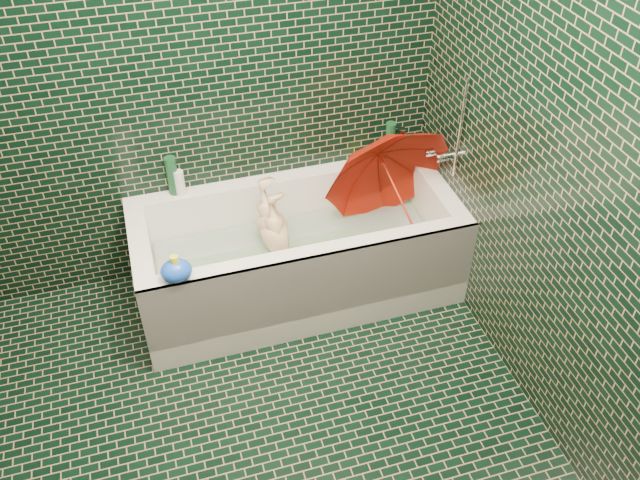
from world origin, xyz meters
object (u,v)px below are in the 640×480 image
object	(u,v)px
rubber_duck	(364,157)
bathtub	(299,262)
child	(279,247)
bath_toy	(176,270)
umbrella	(398,194)

from	to	relation	value
rubber_duck	bathtub	bearing A→B (deg)	-139.32
child	bath_toy	world-z (taller)	bath_toy
bathtub	child	xyz separation A→B (m)	(-0.09, 0.04, 0.10)
bath_toy	rubber_duck	bearing A→B (deg)	10.21
bathtub	umbrella	size ratio (longest dim) A/B	2.46
umbrella	rubber_duck	bearing A→B (deg)	108.11
rubber_duck	bath_toy	distance (m)	1.31
bathtub	bath_toy	xyz separation A→B (m)	(-0.65, -0.32, 0.40)
bathtub	bath_toy	distance (m)	0.83
child	rubber_duck	bearing A→B (deg)	116.26
umbrella	rubber_duck	xyz separation A→B (m)	(-0.06, 0.36, 0.02)
child	umbrella	size ratio (longest dim) A/B	1.14
bathtub	child	bearing A→B (deg)	156.05
bathtub	rubber_duck	xyz separation A→B (m)	(0.48, 0.34, 0.38)
bathtub	rubber_duck	bearing A→B (deg)	34.93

